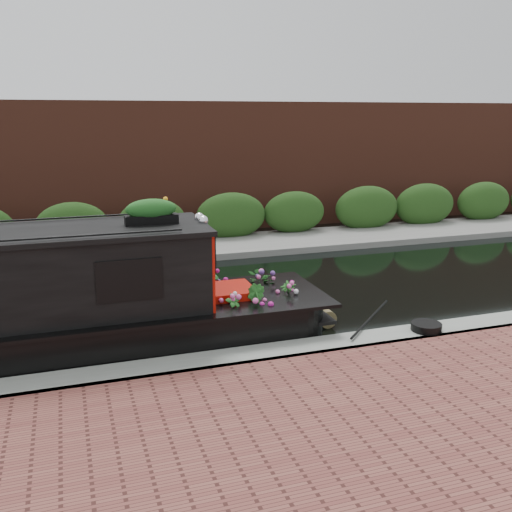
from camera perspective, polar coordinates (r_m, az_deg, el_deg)
name	(u,v)px	position (r m, az deg, el deg)	size (l,w,h in m)	color
ground	(194,302)	(11.40, -6.25, -4.57)	(80.00, 80.00, 0.00)	black
near_bank_coping	(243,371)	(8.43, -1.29, -11.40)	(40.00, 0.60, 0.50)	gray
far_bank_path	(159,254)	(15.38, -9.63, 0.21)	(40.00, 2.40, 0.34)	gray
far_hedge	(154,247)	(16.25, -10.14, 0.93)	(40.00, 1.10, 2.80)	#214416
far_brick_wall	(144,232)	(18.28, -11.13, 2.34)	(40.00, 1.00, 8.00)	brown
rope_fender	(324,317)	(10.14, 6.85, -6.06)	(0.31, 0.31, 0.37)	brown
coiled_mooring_rope	(426,327)	(9.58, 16.67, -6.79)	(0.48, 0.48, 0.12)	black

